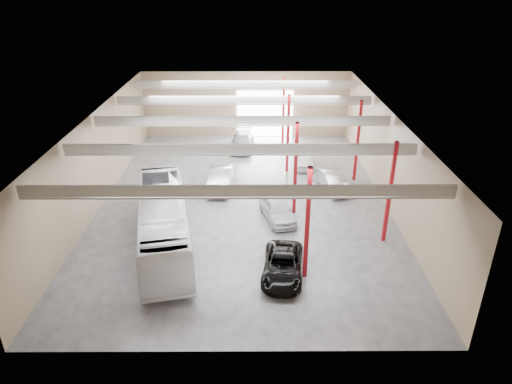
{
  "coord_description": "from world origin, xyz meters",
  "views": [
    {
      "loc": [
        0.82,
        -32.24,
        16.18
      ],
      "look_at": [
        0.96,
        -3.08,
        2.2
      ],
      "focal_mm": 32.0,
      "sensor_mm": 36.0,
      "label": 1
    }
  ],
  "objects_px": {
    "car_row_a": "(277,209)",
    "car_right_far": "(304,158)",
    "coach_bus": "(163,222)",
    "car_right_near": "(333,181)",
    "car_row_b": "(220,179)",
    "black_sedan": "(283,265)",
    "car_row_c": "(242,141)"
  },
  "relations": [
    {
      "from": "coach_bus",
      "to": "car_right_far",
      "type": "bearing_deg",
      "value": 40.91
    },
    {
      "from": "car_row_c",
      "to": "car_right_near",
      "type": "relative_size",
      "value": 1.13
    },
    {
      "from": "car_right_near",
      "to": "car_row_a",
      "type": "bearing_deg",
      "value": -145.99
    },
    {
      "from": "car_row_a",
      "to": "car_row_c",
      "type": "relative_size",
      "value": 0.87
    },
    {
      "from": "car_row_b",
      "to": "car_row_c",
      "type": "distance_m",
      "value": 9.78
    },
    {
      "from": "black_sedan",
      "to": "car_row_b",
      "type": "xyz_separation_m",
      "value": [
        -4.5,
        12.15,
        0.15
      ]
    },
    {
      "from": "car_row_a",
      "to": "black_sedan",
      "type": "bearing_deg",
      "value": -104.89
    },
    {
      "from": "black_sedan",
      "to": "car_row_a",
      "type": "height_order",
      "value": "car_row_a"
    },
    {
      "from": "coach_bus",
      "to": "car_row_b",
      "type": "xyz_separation_m",
      "value": [
        3.03,
        8.8,
        -0.9
      ]
    },
    {
      "from": "coach_bus",
      "to": "car_row_c",
      "type": "relative_size",
      "value": 2.36
    },
    {
      "from": "car_row_a",
      "to": "car_row_b",
      "type": "distance_m",
      "value": 6.88
    },
    {
      "from": "car_row_c",
      "to": "car_right_far",
      "type": "height_order",
      "value": "car_row_c"
    },
    {
      "from": "car_row_a",
      "to": "car_row_c",
      "type": "height_order",
      "value": "car_row_a"
    },
    {
      "from": "black_sedan",
      "to": "coach_bus",
      "type": "bearing_deg",
      "value": 162.26
    },
    {
      "from": "car_row_b",
      "to": "car_row_c",
      "type": "bearing_deg",
      "value": 82.8
    },
    {
      "from": "car_right_far",
      "to": "car_right_near",
      "type": "bearing_deg",
      "value": -69.94
    },
    {
      "from": "car_right_far",
      "to": "car_row_a",
      "type": "bearing_deg",
      "value": -105.5
    },
    {
      "from": "car_row_a",
      "to": "car_right_near",
      "type": "distance_m",
      "value": 6.94
    },
    {
      "from": "black_sedan",
      "to": "car_right_near",
      "type": "xyz_separation_m",
      "value": [
        4.81,
        11.95,
        0.08
      ]
    },
    {
      "from": "car_row_a",
      "to": "coach_bus",
      "type": "bearing_deg",
      "value": -169.34
    },
    {
      "from": "car_row_c",
      "to": "car_right_far",
      "type": "bearing_deg",
      "value": -34.06
    },
    {
      "from": "coach_bus",
      "to": "car_row_c",
      "type": "distance_m",
      "value": 19.04
    },
    {
      "from": "car_row_b",
      "to": "car_row_c",
      "type": "relative_size",
      "value": 0.97
    },
    {
      "from": "black_sedan",
      "to": "car_row_b",
      "type": "height_order",
      "value": "car_row_b"
    },
    {
      "from": "black_sedan",
      "to": "car_row_a",
      "type": "distance_m",
      "value": 6.95
    },
    {
      "from": "car_row_b",
      "to": "car_right_near",
      "type": "xyz_separation_m",
      "value": [
        9.31,
        -0.2,
        -0.08
      ]
    },
    {
      "from": "car_row_a",
      "to": "car_right_far",
      "type": "xyz_separation_m",
      "value": [
        3.0,
        10.2,
        -0.05
      ]
    },
    {
      "from": "car_row_a",
      "to": "car_row_b",
      "type": "height_order",
      "value": "car_row_b"
    },
    {
      "from": "coach_bus",
      "to": "car_row_b",
      "type": "bearing_deg",
      "value": 59.26
    },
    {
      "from": "car_right_near",
      "to": "car_right_far",
      "type": "relative_size",
      "value": 1.08
    },
    {
      "from": "coach_bus",
      "to": "car_right_near",
      "type": "height_order",
      "value": "coach_bus"
    },
    {
      "from": "coach_bus",
      "to": "black_sedan",
      "type": "distance_m",
      "value": 8.31
    }
  ]
}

